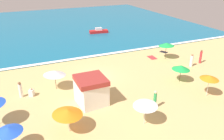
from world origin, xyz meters
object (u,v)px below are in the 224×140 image
at_px(beach_umbrella_8, 8,130).
at_px(small_boat_0, 99,31).
at_px(beach_umbrella_0, 166,44).
at_px(beachgoer_3, 97,82).
at_px(beachgoer_1, 201,57).
at_px(beach_umbrella_6, 145,104).
at_px(beach_umbrella_7, 55,73).
at_px(beachgoer_4, 155,99).
at_px(beachgoer_5, 191,61).
at_px(beach_umbrella_5, 181,67).
at_px(beachgoer_2, 31,93).
at_px(lifeguard_cabana, 91,90).
at_px(beach_umbrella_4, 68,112).
at_px(beach_umbrella_1, 210,77).
at_px(beachgoer_0, 20,90).

xyz_separation_m(beach_umbrella_8, small_boat_0, (16.33, 26.54, -1.29)).
bearing_deg(beach_umbrella_0, beachgoer_3, -159.80).
bearing_deg(beach_umbrella_8, beachgoer_1, 17.02).
height_order(beach_umbrella_6, beach_umbrella_7, beach_umbrella_7).
distance_m(beachgoer_4, beachgoer_5, 11.35).
bearing_deg(beach_umbrella_5, beachgoer_2, 167.58).
relative_size(beach_umbrella_7, beachgoer_5, 1.39).
distance_m(beach_umbrella_8, small_boat_0, 31.19).
distance_m(lifeguard_cabana, beachgoer_3, 2.91).
bearing_deg(beachgoer_3, beach_umbrella_4, -128.18).
xyz_separation_m(beachgoer_1, small_boat_0, (-6.69, 19.49, -0.42)).
distance_m(beach_umbrella_7, beachgoer_5, 16.82).
distance_m(lifeguard_cabana, beach_umbrella_5, 10.21).
distance_m(beach_umbrella_4, beach_umbrella_6, 5.86).
bearing_deg(beach_umbrella_1, beachgoer_4, 177.15).
relative_size(lifeguard_cabana, small_boat_0, 0.77).
xyz_separation_m(beach_umbrella_1, beachgoer_3, (-9.08, 5.74, -1.24)).
height_order(beach_umbrella_4, beachgoer_3, beach_umbrella_4).
distance_m(beachgoer_0, beachgoer_3, 7.41).
height_order(beach_umbrella_4, beach_umbrella_7, beach_umbrella_7).
xyz_separation_m(beach_umbrella_0, beach_umbrella_7, (-15.39, -2.63, -0.24)).
xyz_separation_m(lifeguard_cabana, small_boat_0, (9.46, 22.99, -0.87)).
height_order(beach_umbrella_4, beach_umbrella_5, beach_umbrella_4).
bearing_deg(beach_umbrella_7, beachgoer_1, -1.65).
distance_m(beach_umbrella_5, beachgoer_4, 6.35).
distance_m(beach_umbrella_7, small_boat_0, 22.42).
relative_size(beach_umbrella_5, beachgoer_0, 1.69).
distance_m(lifeguard_cabana, beachgoer_1, 16.54).
distance_m(lifeguard_cabana, beach_umbrella_6, 5.43).
xyz_separation_m(beachgoer_3, beachgoer_5, (12.85, 0.70, 0.01)).
bearing_deg(beachgoer_1, beach_umbrella_6, -148.70).
xyz_separation_m(lifeguard_cabana, beach_umbrella_7, (-2.42, 4.03, 0.49)).
distance_m(beach_umbrella_1, beach_umbrella_7, 14.92).
bearing_deg(beach_umbrella_0, beach_umbrella_5, -113.35).
bearing_deg(beach_umbrella_1, beachgoer_1, 50.63).
relative_size(beach_umbrella_1, beach_umbrella_5, 0.89).
height_order(beach_umbrella_5, beachgoer_0, beach_umbrella_5).
distance_m(beach_umbrella_0, beach_umbrella_4, 18.62).
xyz_separation_m(beach_umbrella_6, beachgoer_5, (11.56, 7.76, -1.08)).
xyz_separation_m(beach_umbrella_8, beachgoer_0, (1.06, 7.30, -0.97)).
bearing_deg(lifeguard_cabana, beachgoer_4, -32.17).
bearing_deg(beachgoer_5, beach_umbrella_7, 176.92).
distance_m(beach_umbrella_0, beachgoer_5, 4.00).
bearing_deg(beach_umbrella_4, lifeguard_cabana, 47.31).
bearing_deg(beach_umbrella_0, beach_umbrella_1, -103.52).
distance_m(beach_umbrella_7, beach_umbrella_8, 8.79).
height_order(beach_umbrella_6, beachgoer_0, beach_umbrella_6).
xyz_separation_m(beach_umbrella_1, beach_umbrella_8, (-17.44, -0.24, -0.26)).
height_order(beach_umbrella_0, beach_umbrella_1, beach_umbrella_0).
height_order(beach_umbrella_5, beachgoer_2, beach_umbrella_5).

